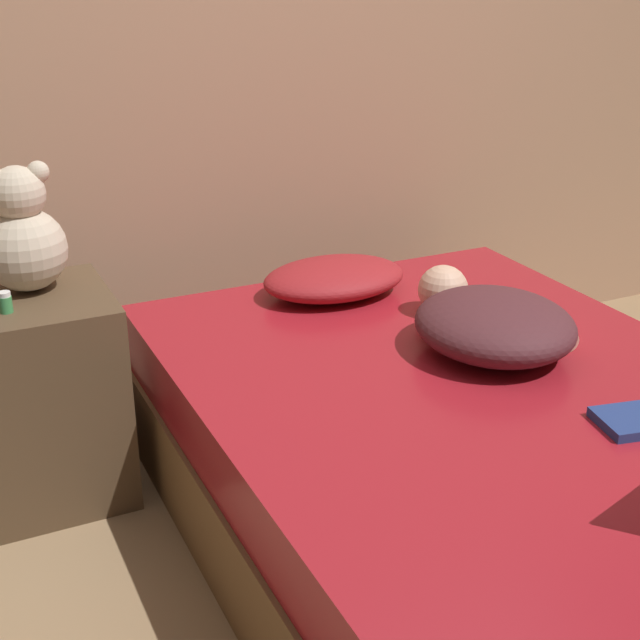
% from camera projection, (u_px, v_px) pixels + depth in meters
% --- Properties ---
extents(ground_plane, '(12.00, 12.00, 0.00)m').
position_uv_depth(ground_plane, '(481.00, 554.00, 2.40)').
color(ground_plane, '#937551').
extents(wall_back, '(8.00, 0.06, 2.60)m').
position_uv_depth(wall_back, '(280.00, 14.00, 2.99)').
color(wall_back, tan).
rests_on(wall_back, ground_plane).
extents(bed, '(1.41, 2.08, 0.47)m').
position_uv_depth(bed, '(487.00, 480.00, 2.31)').
color(bed, brown).
rests_on(bed, ground_plane).
extents(nightstand, '(0.51, 0.44, 0.62)m').
position_uv_depth(nightstand, '(28.00, 401.00, 2.55)').
color(nightstand, brown).
rests_on(nightstand, ground_plane).
extents(pillow, '(0.47, 0.33, 0.11)m').
position_uv_depth(pillow, '(334.00, 278.00, 2.86)').
color(pillow, maroon).
rests_on(pillow, bed).
extents(person_lying, '(0.47, 0.62, 0.16)m').
position_uv_depth(person_lying, '(490.00, 321.00, 2.47)').
color(person_lying, '#4C2328').
rests_on(person_lying, bed).
extents(teddy_bear, '(0.23, 0.23, 0.36)m').
position_uv_depth(teddy_bear, '(23.00, 236.00, 2.44)').
color(teddy_bear, beige).
rests_on(teddy_bear, nightstand).
extents(bottle_green, '(0.03, 0.03, 0.06)m').
position_uv_depth(bottle_green, '(5.00, 302.00, 2.34)').
color(bottle_green, '#3D8E4C').
rests_on(bottle_green, nightstand).
extents(book, '(0.22, 0.18, 0.02)m').
position_uv_depth(book, '(639.00, 420.00, 2.09)').
color(book, navy).
rests_on(book, bed).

